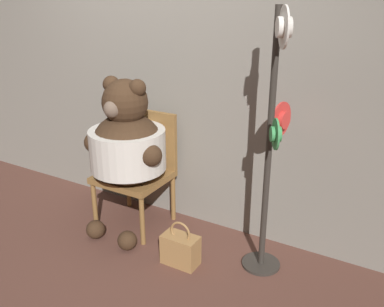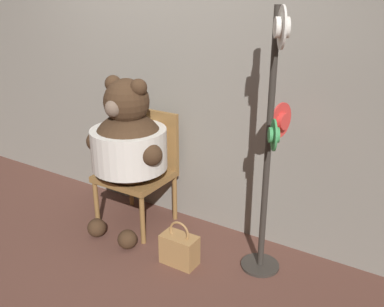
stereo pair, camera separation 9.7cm
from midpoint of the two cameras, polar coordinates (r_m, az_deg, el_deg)
ground_plane at (r=3.53m, az=-10.41°, el=-12.03°), size 14.00×14.00×0.00m
wall_back at (r=3.58m, az=-4.16°, el=11.59°), size 8.00×0.10×2.63m
chair at (r=3.63m, az=-7.82°, el=-1.52°), size 0.55×0.51×0.96m
teddy_bear at (r=3.41m, az=-9.48°, el=1.15°), size 0.73×0.64×1.29m
hat_display_rack at (r=2.82m, az=9.74°, el=1.20°), size 0.30×0.50×1.83m
handbag_on_ground at (r=3.22m, az=-2.44°, el=-12.63°), size 0.27×0.15×0.35m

